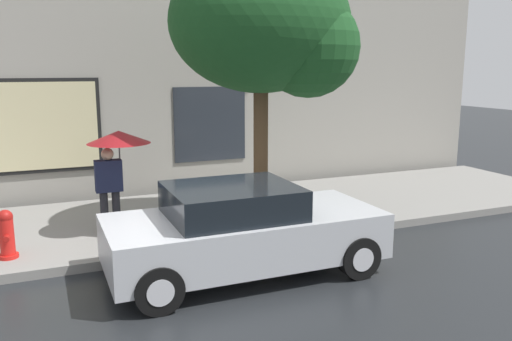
{
  "coord_description": "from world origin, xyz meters",
  "views": [
    {
      "loc": [
        -1.79,
        -6.95,
        3.07
      ],
      "look_at": [
        1.87,
        1.8,
        1.2
      ],
      "focal_mm": 36.97,
      "sensor_mm": 36.0,
      "label": 1
    }
  ],
  "objects_px": {
    "parked_car": "(243,231)",
    "pedestrian_with_umbrella": "(116,150)",
    "fire_hydrant": "(7,235)",
    "street_tree": "(271,28)"
  },
  "relations": [
    {
      "from": "parked_car",
      "to": "pedestrian_with_umbrella",
      "type": "height_order",
      "value": "pedestrian_with_umbrella"
    },
    {
      "from": "fire_hydrant",
      "to": "street_tree",
      "type": "distance_m",
      "value": 5.55
    },
    {
      "from": "parked_car",
      "to": "fire_hydrant",
      "type": "bearing_deg",
      "value": 152.86
    },
    {
      "from": "fire_hydrant",
      "to": "pedestrian_with_umbrella",
      "type": "distance_m",
      "value": 2.2
    },
    {
      "from": "fire_hydrant",
      "to": "street_tree",
      "type": "xyz_separation_m",
      "value": [
        4.52,
        0.14,
        3.21
      ]
    },
    {
      "from": "pedestrian_with_umbrella",
      "to": "street_tree",
      "type": "height_order",
      "value": "street_tree"
    },
    {
      "from": "pedestrian_with_umbrella",
      "to": "fire_hydrant",
      "type": "bearing_deg",
      "value": -161.83
    },
    {
      "from": "street_tree",
      "to": "fire_hydrant",
      "type": "bearing_deg",
      "value": -178.18
    },
    {
      "from": "pedestrian_with_umbrella",
      "to": "street_tree",
      "type": "bearing_deg",
      "value": -9.26
    },
    {
      "from": "fire_hydrant",
      "to": "street_tree",
      "type": "relative_size",
      "value": 0.16
    }
  ]
}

